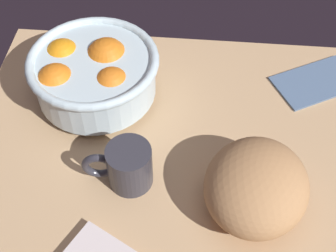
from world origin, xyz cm
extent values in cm
cube|color=tan|center=(0.00, 0.00, -1.50)|extent=(71.54, 61.60, 3.00)
cylinder|color=silver|center=(-15.22, 13.34, 0.76)|extent=(9.03, 9.03, 1.53)
cylinder|color=silver|center=(-15.22, 13.34, 5.15)|extent=(21.31, 21.31, 7.25)
torus|color=silver|center=(-15.22, 13.34, 8.78)|extent=(22.91, 22.91, 1.60)
sphere|color=orange|center=(-21.29, 16.05, 6.68)|extent=(6.63, 6.63, 6.63)
sphere|color=orange|center=(-13.37, 16.13, 6.84)|extent=(7.57, 7.57, 7.57)
sphere|color=orange|center=(-11.38, 9.80, 6.65)|extent=(6.47, 6.47, 6.47)
sphere|color=orange|center=(-20.89, 9.43, 6.73)|extent=(6.92, 6.92, 6.92)
ellipsoid|color=tan|center=(12.49, -6.86, 4.99)|extent=(19.59, 20.72, 9.97)
cube|color=slate|center=(25.35, 20.29, 0.44)|extent=(18.06, 15.44, 0.87)
cylinder|color=#32313A|center=(-6.61, -4.25, 3.83)|extent=(7.04, 7.04, 7.66)
torus|color=#32313A|center=(-11.32, -4.66, 3.83)|extent=(5.57, 1.66, 5.49)
camera|label=1|loc=(2.80, -42.79, 62.38)|focal=48.79mm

